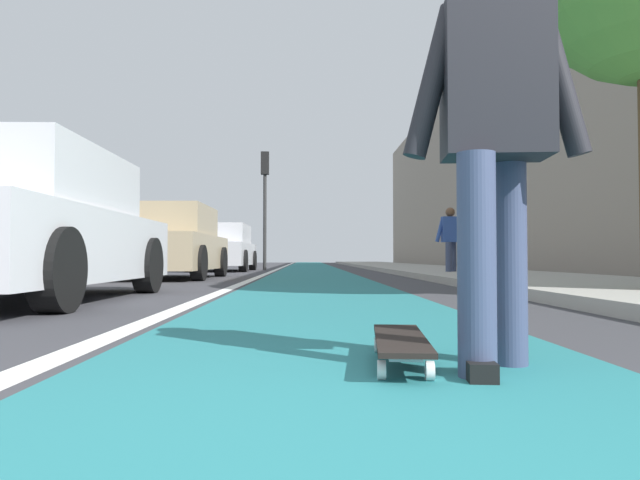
% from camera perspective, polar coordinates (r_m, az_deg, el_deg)
% --- Properties ---
extents(ground_plane, '(80.00, 80.00, 0.00)m').
position_cam_1_polar(ground_plane, '(10.82, -0.48, -4.04)').
color(ground_plane, '#38383D').
extents(bike_lane_paint, '(56.00, 2.17, 0.00)m').
position_cam_1_polar(bike_lane_paint, '(24.81, -0.95, -2.73)').
color(bike_lane_paint, '#237075').
rests_on(bike_lane_paint, ground).
extents(lane_stripe_white, '(52.00, 0.16, 0.01)m').
position_cam_1_polar(lane_stripe_white, '(20.84, -4.29, -2.91)').
color(lane_stripe_white, silver).
rests_on(lane_stripe_white, ground).
extents(sidewalk_curb, '(52.00, 3.20, 0.12)m').
position_cam_1_polar(sidewalk_curb, '(19.19, 10.20, -2.82)').
color(sidewalk_curb, '#9E9B93').
rests_on(sidewalk_curb, ground).
extents(building_facade, '(40.00, 1.20, 8.15)m').
position_cam_1_polar(building_facade, '(24.13, 15.68, 7.01)').
color(building_facade, gray).
rests_on(building_facade, ground).
extents(skateboard, '(0.86, 0.28, 0.11)m').
position_cam_1_polar(skateboard, '(2.42, 7.88, -9.84)').
color(skateboard, white).
rests_on(skateboard, ground).
extents(skater_person, '(0.45, 0.72, 1.64)m').
position_cam_1_polar(skater_person, '(2.39, 16.74, 10.48)').
color(skater_person, '#384260').
rests_on(skater_person, ground).
extents(parked_car_near, '(4.23, 1.91, 1.50)m').
position_cam_1_polar(parked_car_near, '(6.49, -26.78, 1.03)').
color(parked_car_near, silver).
rests_on(parked_car_near, ground).
extents(parked_car_mid, '(4.04, 1.96, 1.50)m').
position_cam_1_polar(parked_car_mid, '(12.42, -14.50, -0.35)').
color(parked_car_mid, tan).
rests_on(parked_car_mid, ground).
extents(parked_car_far, '(4.36, 1.89, 1.50)m').
position_cam_1_polar(parked_car_far, '(19.03, -9.49, -0.84)').
color(parked_car_far, silver).
rests_on(parked_car_far, ground).
extents(traffic_light, '(0.33, 0.28, 4.17)m').
position_cam_1_polar(traffic_light, '(20.72, -5.42, 5.08)').
color(traffic_light, '#2D2D2D').
rests_on(traffic_light, ground).
extents(pedestrian_distant, '(0.44, 0.68, 1.56)m').
position_cam_1_polar(pedestrian_distant, '(13.38, 12.66, 0.27)').
color(pedestrian_distant, '#384260').
rests_on(pedestrian_distant, ground).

